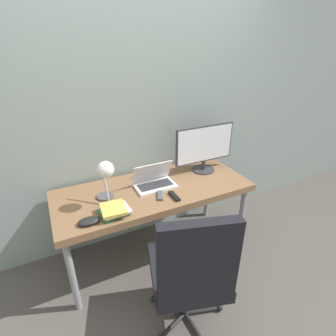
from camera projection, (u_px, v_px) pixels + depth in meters
The scene contains 11 objects.
ground_plane at pixel (171, 277), 2.29m from camera, with size 12.00×12.00×0.00m, color #514C47.
wall_back at pixel (134, 111), 2.33m from camera, with size 8.00×0.05×2.60m.
desk at pixel (154, 194), 2.28m from camera, with size 1.67×0.69×0.72m.
laptop at pixel (154, 181), 2.27m from camera, with size 0.35×0.22×0.21m.
monitor at pixel (204, 147), 2.45m from camera, with size 0.60×0.22×0.45m.
desk_lamp at pixel (105, 174), 1.91m from camera, with size 0.14×0.27×0.37m.
office_chair at pixel (191, 270), 1.64m from camera, with size 0.61×0.63×1.04m.
book_stack at pixel (114, 210), 1.90m from camera, with size 0.23×0.22×0.07m.
tv_remote at pixel (160, 196), 2.12m from camera, with size 0.09×0.14×0.02m.
media_remote at pixel (174, 196), 2.11m from camera, with size 0.04×0.15×0.02m.
game_controller at pixel (89, 221), 1.81m from camera, with size 0.15×0.09×0.04m.
Camera 1 is at (-0.75, -1.45, 1.87)m, focal length 28.00 mm.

